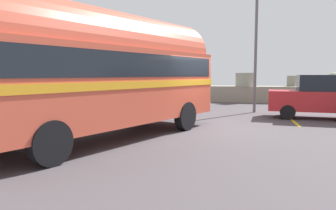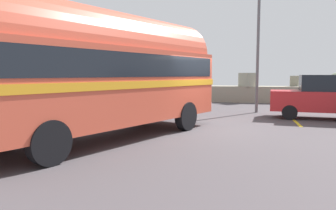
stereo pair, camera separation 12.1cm
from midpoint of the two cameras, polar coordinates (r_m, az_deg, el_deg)
ground at (r=11.12m, az=6.08°, el=-4.37°), size 32.00×26.00×0.02m
breakwater at (r=22.75m, az=9.45°, el=2.42°), size 31.36×2.16×2.43m
vintage_coach at (r=9.42m, az=-10.79°, el=6.27°), size 5.52×8.84×3.70m
parked_car_nearest at (r=15.07m, az=26.06°, el=1.38°), size 4.23×2.03×1.86m
lamp_post at (r=16.55m, az=15.63°, el=12.81°), size 1.13×0.24×7.31m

